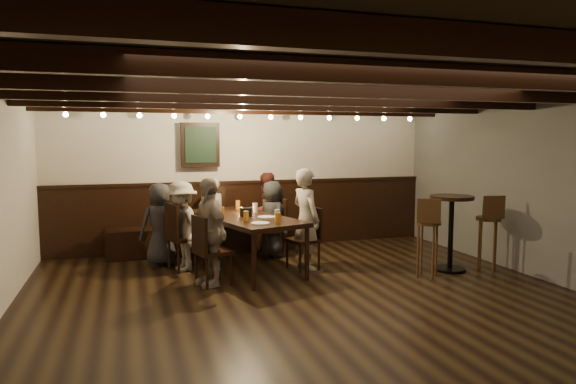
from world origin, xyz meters
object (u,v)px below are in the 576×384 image
object	(u,v)px
chair_right_near	(271,239)
chair_right_far	(304,250)
person_right_near	(272,219)
person_bench_right	(265,212)
person_right_far	(306,219)
high_top_table	(451,222)
person_left_far	(209,232)
dining_table	(244,220)
person_left_near	(182,226)
bar_stool_left	(427,248)
person_bench_left	(160,224)
chair_left_near	(184,249)
person_bench_centre	(212,217)
bar_stool_right	(488,242)
chair_left_far	(212,264)

from	to	relation	value
chair_right_near	chair_right_far	world-z (taller)	chair_right_near
person_right_near	chair_right_far	bearing A→B (deg)	177.99
person_right_near	person_bench_right	bearing A→B (deg)	-18.43
person_right_far	high_top_table	world-z (taller)	person_right_far
person_left_far	high_top_table	world-z (taller)	person_left_far
dining_table	person_right_near	distance (m)	0.88
person_left_near	bar_stool_left	xyz separation A→B (m)	(3.09, -1.37, -0.23)
person_bench_left	high_top_table	bearing A→B (deg)	141.81
chair_left_near	person_right_far	size ratio (longest dim) A/B	0.67
person_bench_centre	person_bench_right	xyz separation A→B (m)	(0.91, 0.11, 0.03)
dining_table	person_left_near	xyz separation A→B (m)	(-0.85, 0.22, -0.07)
person_left_far	high_top_table	distance (m)	3.35
chair_right_far	bar_stool_left	distance (m)	1.70
person_bench_right	person_right_far	bearing A→B (deg)	83.66
person_right_near	person_right_far	xyz separation A→B (m)	(0.25, -0.86, 0.12)
bar_stool_right	person_bench_right	bearing A→B (deg)	155.60
person_bench_left	person_bench_centre	xyz separation A→B (m)	(0.82, 0.40, 0.01)
chair_right_far	person_left_near	bearing A→B (deg)	58.50
chair_left_far	person_bench_right	bearing A→B (deg)	129.83
dining_table	person_bench_left	xyz separation A→B (m)	(-1.12, 0.61, -0.10)
person_right_near	high_top_table	distance (m)	2.67
chair_left_far	person_bench_right	xyz separation A→B (m)	(1.17, 1.75, 0.37)
person_bench_centre	dining_table	bearing A→B (deg)	90.00
high_top_table	person_left_near	bearing A→B (deg)	162.09
chair_right_far	person_right_far	xyz separation A→B (m)	(0.03, 0.01, 0.45)
chair_right_far	bar_stool_right	distance (m)	2.58
high_top_table	person_right_far	bearing A→B (deg)	159.28
dining_table	chair_right_near	distance (m)	0.95
chair_right_near	bar_stool_left	bearing A→B (deg)	-152.97
chair_left_near	chair_right_near	distance (m)	1.44
person_bench_left	bar_stool_right	bearing A→B (deg)	142.32
chair_left_near	person_bench_right	world-z (taller)	person_bench_right
chair_right_near	person_left_near	distance (m)	1.51
person_left_near	bar_stool_left	distance (m)	3.39
chair_left_near	chair_left_far	xyz separation A→B (m)	(0.25, -0.86, -0.02)
chair_right_near	person_right_near	bearing A→B (deg)	-90.00
person_bench_left	person_right_near	distance (m)	1.71
person_left_far	high_top_table	bearing A→B (deg)	68.60
person_left_far	bar_stool_left	size ratio (longest dim) A/B	1.27
person_bench_right	chair_right_near	bearing A→B (deg)	68.12
dining_table	chair_left_near	xyz separation A→B (m)	(-0.82, 0.23, -0.41)
person_left_far	high_top_table	xyz separation A→B (m)	(3.34, -0.30, 0.01)
person_bench_left	person_bench_right	distance (m)	1.80
chair_right_far	person_bench_right	distance (m)	1.41
high_top_table	bar_stool_right	xyz separation A→B (m)	(0.50, -0.16, -0.30)
person_bench_centre	person_left_near	bearing A→B (deg)	38.66
chair_right_far	person_bench_centre	xyz separation A→B (m)	(-1.11, 1.24, 0.35)
dining_table	chair_left_far	size ratio (longest dim) A/B	2.49
chair_right_near	person_left_far	xyz separation A→B (m)	(-1.16, -1.28, 0.41)
chair_left_near	chair_left_far	world-z (taller)	chair_left_near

